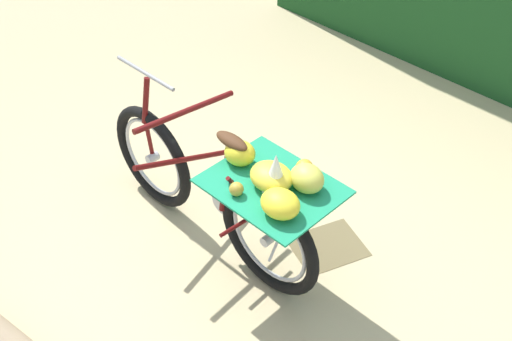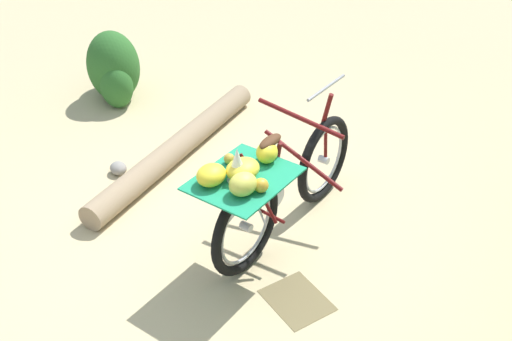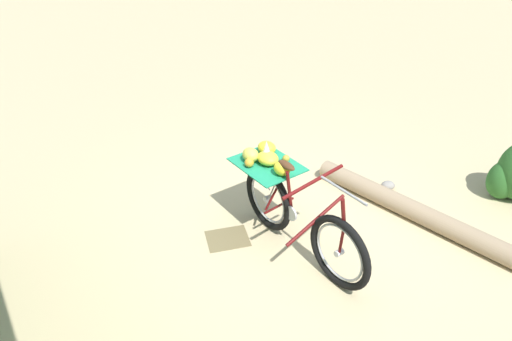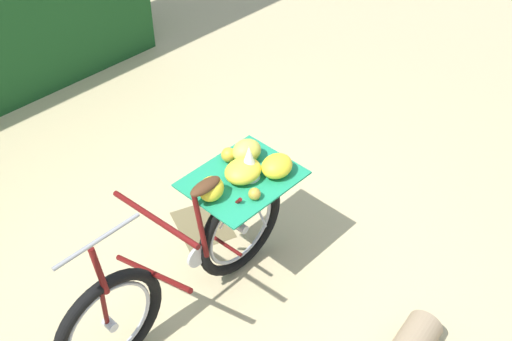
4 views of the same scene
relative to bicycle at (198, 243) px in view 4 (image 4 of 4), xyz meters
name	(u,v)px [view 4 (image 4 of 4)]	position (x,y,z in m)	size (l,w,h in m)	color
ground_plane	(211,283)	(0.08, -0.09, -0.51)	(60.00, 60.00, 0.00)	#C6B284
bicycle	(198,243)	(0.00, 0.00, 0.00)	(0.98, 1.76, 1.03)	black
leaf_litter_patch	(203,225)	(0.61, -0.24, -0.50)	(0.44, 0.36, 0.01)	olive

